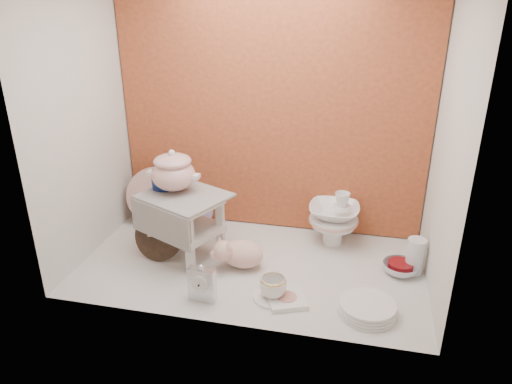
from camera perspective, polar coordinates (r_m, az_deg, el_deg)
ground at (r=2.61m, az=-0.53°, el=-8.64°), size 1.80×1.80×0.00m
niche_shell at (r=2.43m, az=0.38°, el=12.64°), size 1.86×1.03×1.53m
step_stool at (r=2.64m, az=-8.28°, el=-3.94°), size 0.53×0.50×0.36m
soup_tureen at (r=2.58m, az=-9.79°, el=2.52°), size 0.31×0.31×0.23m
cobalt_bowl at (r=2.66m, az=-10.82°, el=0.99°), size 0.15×0.15×0.05m
floral_platter at (r=3.04m, az=-11.70°, el=-0.48°), size 0.38×0.22×0.36m
blue_white_vase at (r=2.97m, az=-7.59°, el=-1.71°), size 0.34×0.34×0.27m
lacquer_tray at (r=2.67m, az=-11.47°, el=-5.11°), size 0.28×0.13×0.26m
mantel_clock at (r=2.31m, az=-6.43°, el=-10.66°), size 0.13×0.06×0.19m
plush_pig at (r=2.55m, az=-1.61°, el=-7.29°), size 0.31×0.24×0.17m
teacup_saucer at (r=2.36m, az=2.02°, el=-12.32°), size 0.23×0.23×0.01m
gold_rim_teacup at (r=2.33m, az=2.04°, el=-11.18°), size 0.15×0.15×0.10m
lattice_dish at (r=2.34m, az=3.66°, el=-12.52°), size 0.23×0.23×0.02m
dinner_plate_stack at (r=2.30m, az=13.07°, el=-13.28°), size 0.28×0.28×0.06m
crystal_bowl at (r=2.64m, az=16.72°, el=-8.65°), size 0.21×0.21×0.06m
clear_glass_vase at (r=2.63m, az=18.34°, el=-7.20°), size 0.10×0.10×0.19m
porcelain_tower at (r=2.78m, az=9.19°, el=-3.03°), size 0.36×0.36×0.33m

